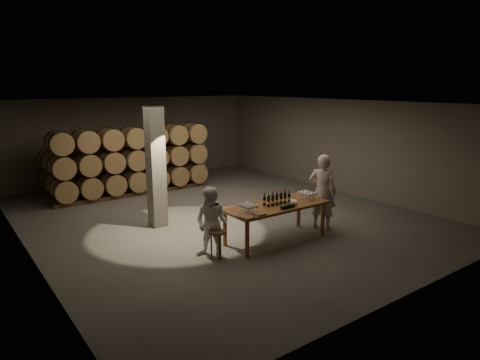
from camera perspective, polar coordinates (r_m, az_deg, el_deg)
room at (r=11.33m, az=-11.16°, el=1.75°), size 12.00×12.00×12.00m
tasting_table at (r=10.26m, az=4.79°, el=-3.82°), size 2.60×1.10×0.90m
barrel_stack_back at (r=16.47m, az=-14.60°, el=2.22°), size 6.26×0.95×1.57m
barrel_stack_front at (r=14.99m, az=-14.07°, el=2.67°), size 5.48×0.95×2.31m
bottle_cluster at (r=10.27m, az=4.94°, el=-2.59°), size 0.73×0.23×0.30m
lying_bottles at (r=9.94m, az=6.41°, el=-3.52°), size 0.49×0.09×0.09m
glass_cluster_left at (r=9.61m, az=1.06°, el=-3.47°), size 0.31×0.42×0.18m
glass_cluster_right at (r=10.79m, az=8.93°, el=-1.80°), size 0.31×0.42×0.19m
plate at (r=10.53m, az=6.86°, el=-2.80°), size 0.30×0.30×0.02m
notebook_near at (r=9.42m, az=2.67°, el=-4.55°), size 0.25×0.20×0.03m
notebook_corner at (r=9.21m, az=0.86°, el=-4.95°), size 0.30×0.35×0.03m
pen at (r=9.44m, az=3.15°, el=-4.58°), size 0.14×0.03×0.01m
stool at (r=9.28m, az=-3.09°, el=-7.48°), size 0.37×0.37×0.62m
person_man at (r=11.25m, az=10.95°, el=-1.54°), size 0.76×0.86×1.97m
person_woman at (r=9.25m, az=-3.77°, el=-5.73°), size 0.91×0.96×1.57m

